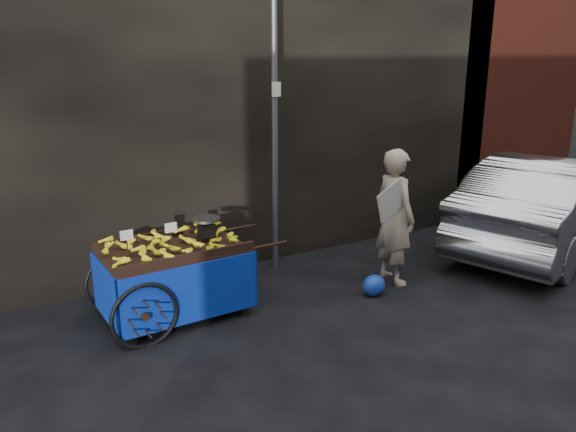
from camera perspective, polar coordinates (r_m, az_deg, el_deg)
ground at (r=6.60m, az=1.92°, el=-9.29°), size 80.00×80.00×0.00m
building_wall at (r=8.43m, az=-5.19°, el=13.90°), size 13.50×2.00×5.00m
street_pole at (r=7.27m, az=-1.37°, el=9.67°), size 0.12×0.10×4.00m
banana_cart at (r=6.27m, az=-11.98°, el=-4.07°), size 2.14×1.09×1.14m
vendor at (r=7.15m, az=10.80°, el=-0.08°), size 0.75×0.64×1.73m
plastic_bag at (r=6.93m, az=8.73°, el=-6.99°), size 0.29×0.23×0.26m
parked_car at (r=9.20m, az=24.99°, el=1.28°), size 4.50×2.76×1.40m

